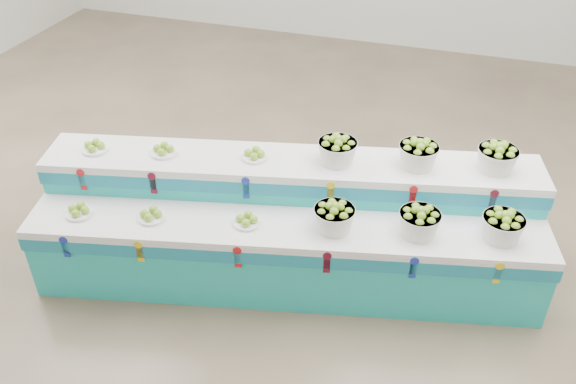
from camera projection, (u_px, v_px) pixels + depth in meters
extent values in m
plane|color=brown|center=(224.00, 206.00, 6.37)|extent=(10.00, 10.00, 0.00)
cylinder|color=white|center=(79.00, 210.00, 5.04)|extent=(0.28, 0.28, 0.09)
cylinder|color=white|center=(151.00, 214.00, 4.99)|extent=(0.28, 0.28, 0.09)
cylinder|color=white|center=(247.00, 219.00, 4.93)|extent=(0.28, 0.28, 0.09)
cylinder|color=white|center=(94.00, 146.00, 5.30)|extent=(0.28, 0.28, 0.09)
cylinder|color=white|center=(163.00, 149.00, 5.25)|extent=(0.28, 0.28, 0.09)
cylinder|color=white|center=(254.00, 153.00, 5.20)|extent=(0.28, 0.28, 0.09)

